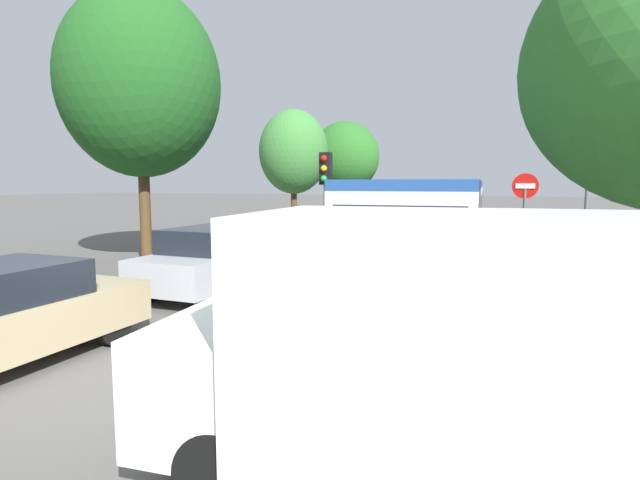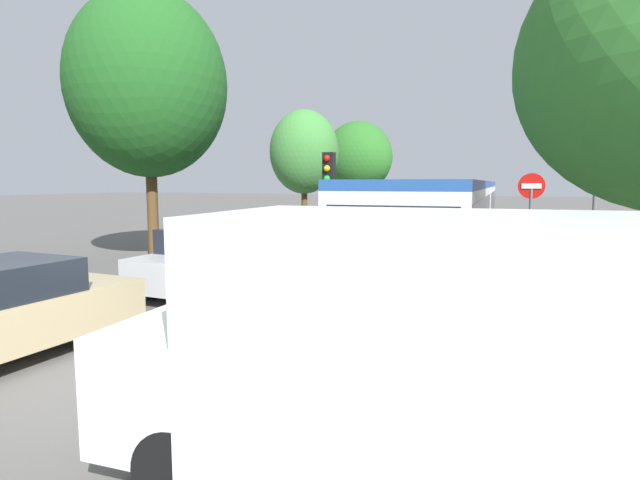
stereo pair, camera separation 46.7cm
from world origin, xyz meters
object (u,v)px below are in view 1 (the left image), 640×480
object	(u,v)px
city_bus_rear	(420,200)
queued_car_black	(325,237)
queued_car_graphite	(357,224)
white_van	(480,348)
tree_left_mid	(140,88)
articulated_bus	(440,214)
tree_left_far	(294,154)
tree_left_distant	(345,157)
no_entry_sign	(524,207)
direction_sign_post	(588,182)
traffic_light	(325,185)
queued_car_silver	(218,259)

from	to	relation	value
city_bus_rear	queued_car_black	size ratio (longest dim) A/B	2.78
queued_car_graphite	white_van	distance (m)	17.67
tree_left_mid	articulated_bus	bearing A→B (deg)	28.43
tree_left_far	tree_left_distant	xyz separation A→B (m)	(-0.60, 9.20, 0.32)
no_entry_sign	tree_left_distant	xyz separation A→B (m)	(-11.25, 16.66, 2.41)
direction_sign_post	articulated_bus	bearing A→B (deg)	-19.02
white_van	tree_left_distant	xyz separation A→B (m)	(-11.01, 27.64, 3.05)
white_van	tree_left_far	distance (m)	21.35
traffic_light	tree_left_distant	size ratio (longest dim) A/B	0.51
white_van	city_bus_rear	bearing A→B (deg)	-84.15
city_bus_rear	traffic_light	world-z (taller)	traffic_light
white_van	no_entry_sign	distance (m)	11.01
queued_car_black	tree_left_mid	world-z (taller)	tree_left_mid
white_van	tree_left_far	bearing A→B (deg)	-66.78
queued_car_black	tree_left_distant	size ratio (longest dim) A/B	0.62
queued_car_black	no_entry_sign	xyz separation A→B (m)	(6.22, -0.60, 1.15)
city_bus_rear	direction_sign_post	xyz separation A→B (m)	(8.01, -17.80, 1.15)
city_bus_rear	no_entry_sign	world-z (taller)	no_entry_sign
city_bus_rear	tree_left_distant	size ratio (longest dim) A/B	1.73
white_van	traffic_light	size ratio (longest dim) A/B	1.52
queued_car_black	queued_car_graphite	xyz separation A→B (m)	(-0.46, 4.87, 0.05)
no_entry_sign	articulated_bus	bearing A→B (deg)	-128.31
articulated_bus	no_entry_sign	bearing A→B (deg)	47.38
articulated_bus	tree_left_far	xyz separation A→B (m)	(-8.01, 5.37, 2.46)
no_entry_sign	tree_left_distant	distance (m)	20.24
tree_left_far	queued_car_black	bearing A→B (deg)	-57.13
queued_car_graphite	traffic_light	bearing A→B (deg)	-168.95
city_bus_rear	queued_car_silver	size ratio (longest dim) A/B	2.60
traffic_light	no_entry_sign	distance (m)	5.58
traffic_light	tree_left_far	bearing A→B (deg)	-151.43
articulated_bus	tree_left_distant	world-z (taller)	tree_left_distant
queued_car_silver	tree_left_far	world-z (taller)	tree_left_far
articulated_bus	traffic_light	xyz separation A→B (m)	(-2.54, -4.05, 0.99)
tree_left_far	queued_car_silver	bearing A→B (deg)	-72.38
tree_left_distant	white_van	bearing A→B (deg)	-68.29
queued_car_silver	tree_left_far	xyz separation A→B (m)	(-4.01, 12.64, 3.19)
queued_car_silver	tree_left_far	distance (m)	13.64
traffic_light	queued_car_silver	bearing A→B (deg)	-25.83
queued_car_silver	no_entry_sign	distance (m)	8.50
articulated_bus	tree_left_mid	world-z (taller)	tree_left_mid
queued_car_black	city_bus_rear	bearing A→B (deg)	0.40
tree_left_far	tree_left_distant	world-z (taller)	tree_left_distant
queued_car_black	queued_car_graphite	bearing A→B (deg)	5.08
city_bus_rear	queued_car_black	world-z (taller)	city_bus_rear
queued_car_graphite	queued_car_silver	bearing A→B (deg)	179.88
articulated_bus	tree_left_far	distance (m)	9.95
no_entry_sign	city_bus_rear	bearing A→B (deg)	-160.33
city_bus_rear	queued_car_graphite	xyz separation A→B (m)	(-0.23, -12.60, -0.64)
queued_car_silver	tree_left_distant	xyz separation A→B (m)	(-4.61, 21.84, 3.52)
queued_car_black	traffic_light	bearing A→B (deg)	-158.36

